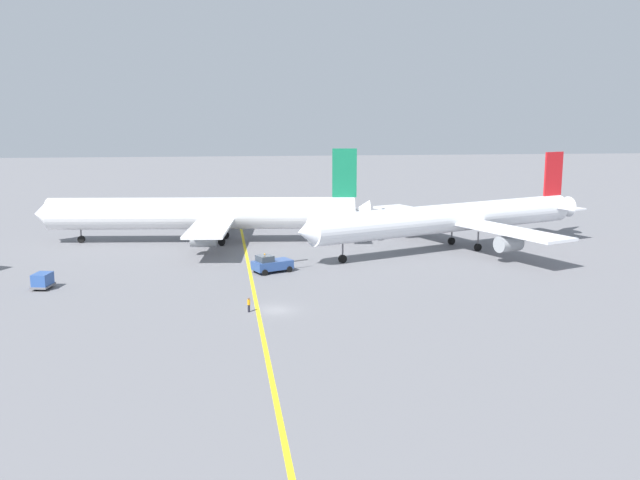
{
  "coord_description": "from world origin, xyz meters",
  "views": [
    {
      "loc": [
        -4.28,
        -80.12,
        23.25
      ],
      "look_at": [
        8.23,
        23.69,
        4.0
      ],
      "focal_mm": 38.91,
      "sensor_mm": 36.0,
      "label": 1
    }
  ],
  "objects_px": {
    "pushback_tug": "(271,264)",
    "gse_container_dolly_flat": "(43,280)",
    "ground_crew_ramp_agent_by_cones": "(249,304)",
    "airliner_being_pushed": "(452,218)",
    "airliner_at_gate_left": "(205,214)"
  },
  "relations": [
    {
      "from": "pushback_tug",
      "to": "gse_container_dolly_flat",
      "type": "distance_m",
      "value": 31.53
    },
    {
      "from": "ground_crew_ramp_agent_by_cones",
      "to": "gse_container_dolly_flat",
      "type": "bearing_deg",
      "value": 152.24
    },
    {
      "from": "pushback_tug",
      "to": "gse_container_dolly_flat",
      "type": "bearing_deg",
      "value": -168.6
    },
    {
      "from": "airliner_being_pushed",
      "to": "gse_container_dolly_flat",
      "type": "distance_m",
      "value": 65.78
    },
    {
      "from": "airliner_at_gate_left",
      "to": "ground_crew_ramp_agent_by_cones",
      "type": "bearing_deg",
      "value": -81.43
    },
    {
      "from": "airliner_being_pushed",
      "to": "ground_crew_ramp_agent_by_cones",
      "type": "relative_size",
      "value": 31.68
    },
    {
      "from": "airliner_being_pushed",
      "to": "pushback_tug",
      "type": "xyz_separation_m",
      "value": [
        -31.65,
        -13.63,
        -4.17
      ]
    },
    {
      "from": "pushback_tug",
      "to": "gse_container_dolly_flat",
      "type": "height_order",
      "value": "pushback_tug"
    },
    {
      "from": "airliner_being_pushed",
      "to": "pushback_tug",
      "type": "bearing_deg",
      "value": -156.7
    },
    {
      "from": "airliner_at_gate_left",
      "to": "pushback_tug",
      "type": "distance_m",
      "value": 27.96
    },
    {
      "from": "airliner_at_gate_left",
      "to": "gse_container_dolly_flat",
      "type": "distance_m",
      "value": 37.9
    },
    {
      "from": "airliner_at_gate_left",
      "to": "airliner_being_pushed",
      "type": "relative_size",
      "value": 1.09
    },
    {
      "from": "gse_container_dolly_flat",
      "to": "ground_crew_ramp_agent_by_cones",
      "type": "xyz_separation_m",
      "value": [
        27.2,
        -14.32,
        -0.25
      ]
    },
    {
      "from": "airliner_at_gate_left",
      "to": "pushback_tug",
      "type": "height_order",
      "value": "airliner_at_gate_left"
    },
    {
      "from": "airliner_being_pushed",
      "to": "pushback_tug",
      "type": "height_order",
      "value": "airliner_being_pushed"
    }
  ]
}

